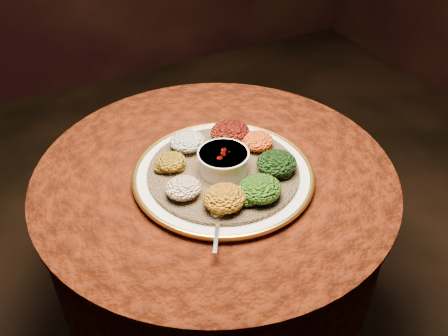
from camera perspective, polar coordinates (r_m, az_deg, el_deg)
name	(u,v)px	position (r m, az deg, el deg)	size (l,w,h in m)	color
table	(216,220)	(1.44, -0.97, -5.97)	(0.96, 0.96, 0.73)	black
platter	(223,175)	(1.29, -0.08, -0.77)	(0.51, 0.51, 0.02)	silver
injera	(223,171)	(1.28, -0.08, -0.40)	(0.39, 0.39, 0.01)	olive
stew_bowl	(223,160)	(1.26, -0.08, 0.90)	(0.13, 0.13, 0.05)	silver
spoon	(218,216)	(1.14, -0.65, -5.54)	(0.09, 0.12, 0.01)	silver
portion_ayib	(187,141)	(1.34, -4.21, 3.06)	(0.10, 0.09, 0.05)	beige
portion_kitfo	(230,132)	(1.37, 0.71, 4.13)	(0.11, 0.10, 0.05)	black
portion_tikil	(257,141)	(1.35, 3.84, 3.09)	(0.09, 0.08, 0.04)	#AD5D0E
portion_gomen	(277,163)	(1.27, 6.03, 0.57)	(0.10, 0.10, 0.05)	black
portion_mixveg	(260,189)	(1.19, 4.15, -2.38)	(0.10, 0.10, 0.05)	#A3290A
portion_kik	(224,198)	(1.16, 0.03, -3.45)	(0.10, 0.10, 0.05)	#AE6E0F
portion_timatim	(183,188)	(1.20, -4.67, -2.29)	(0.09, 0.08, 0.04)	maroon
portion_shiro	(171,162)	(1.28, -6.11, 0.72)	(0.08, 0.08, 0.04)	#976B12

